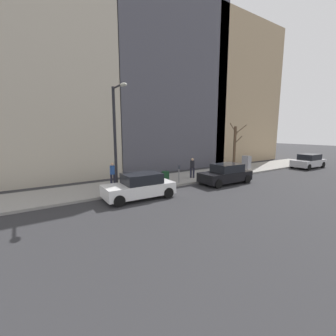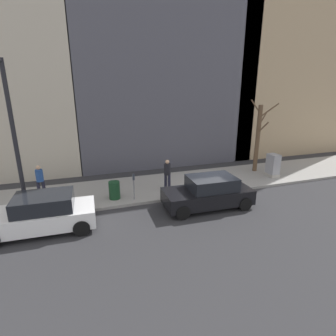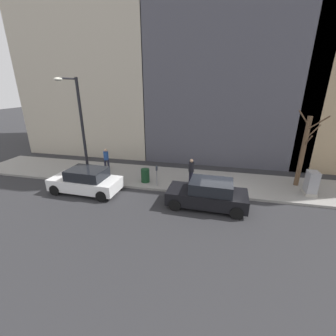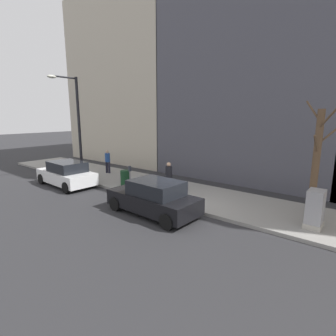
{
  "view_description": "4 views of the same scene",
  "coord_description": "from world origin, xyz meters",
  "px_view_note": "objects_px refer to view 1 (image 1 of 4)",
  "views": [
    {
      "loc": [
        -12.95,
        13.89,
        4.01
      ],
      "look_at": [
        1.72,
        4.14,
        1.12
      ],
      "focal_mm": 24.0,
      "sensor_mm": 36.0,
      "label": 1
    },
    {
      "loc": [
        -11.63,
        6.24,
        5.56
      ],
      "look_at": [
        0.14,
        2.3,
        1.74
      ],
      "focal_mm": 28.0,
      "sensor_mm": 36.0,
      "label": 2
    },
    {
      "loc": [
        -12.15,
        0.39,
        6.18
      ],
      "look_at": [
        1.61,
        3.53,
        0.99
      ],
      "focal_mm": 24.0,
      "sensor_mm": 36.0,
      "label": 3
    },
    {
      "loc": [
        -9.27,
        -6.65,
        4.26
      ],
      "look_at": [
        0.25,
        1.08,
        1.79
      ],
      "focal_mm": 28.0,
      "sensor_mm": 36.0,
      "label": 4
    }
  ],
  "objects_px": {
    "pedestrian_near_meter": "(192,167)",
    "pedestrian_midblock": "(113,173)",
    "streetlamp": "(116,131)",
    "office_block_center": "(149,72)",
    "trash_bin": "(166,177)",
    "parked_car_black": "(226,174)",
    "office_tower_right": "(34,94)",
    "parked_car_silver": "(308,161)",
    "parking_meter": "(179,172)",
    "bare_tree": "(235,147)",
    "parked_car_white": "(140,186)",
    "utility_box": "(246,163)",
    "office_tower_left": "(217,98)"
  },
  "relations": [
    {
      "from": "parked_car_white",
      "to": "pedestrian_midblock",
      "type": "xyz_separation_m",
      "value": [
        3.46,
        0.42,
        0.35
      ]
    },
    {
      "from": "streetlamp",
      "to": "office_block_center",
      "type": "distance_m",
      "value": 16.19
    },
    {
      "from": "parked_car_white",
      "to": "bare_tree",
      "type": "distance_m",
      "value": 13.39
    },
    {
      "from": "utility_box",
      "to": "office_block_center",
      "type": "bearing_deg",
      "value": 25.71
    },
    {
      "from": "streetlamp",
      "to": "utility_box",
      "type": "bearing_deg",
      "value": -85.83
    },
    {
      "from": "streetlamp",
      "to": "parked_car_silver",
      "type": "bearing_deg",
      "value": -93.56
    },
    {
      "from": "parked_car_black",
      "to": "pedestrian_near_meter",
      "type": "relative_size",
      "value": 2.56
    },
    {
      "from": "utility_box",
      "to": "office_block_center",
      "type": "height_order",
      "value": "office_block_center"
    },
    {
      "from": "utility_box",
      "to": "pedestrian_near_meter",
      "type": "xyz_separation_m",
      "value": [
        0.06,
        7.01,
        0.24
      ]
    },
    {
      "from": "pedestrian_midblock",
      "to": "office_tower_right",
      "type": "bearing_deg",
      "value": 103.9
    },
    {
      "from": "utility_box",
      "to": "pedestrian_midblock",
      "type": "xyz_separation_m",
      "value": [
        1.1,
        13.53,
        0.24
      ]
    },
    {
      "from": "trash_bin",
      "to": "pedestrian_near_meter",
      "type": "relative_size",
      "value": 0.54
    },
    {
      "from": "parked_car_silver",
      "to": "utility_box",
      "type": "relative_size",
      "value": 2.96
    },
    {
      "from": "parked_car_silver",
      "to": "streetlamp",
      "type": "bearing_deg",
      "value": 87.53
    },
    {
      "from": "office_tower_left",
      "to": "parking_meter",
      "type": "bearing_deg",
      "value": 126.36
    },
    {
      "from": "bare_tree",
      "to": "pedestrian_midblock",
      "type": "distance_m",
      "value": 13.26
    },
    {
      "from": "pedestrian_near_meter",
      "to": "utility_box",
      "type": "bearing_deg",
      "value": -126.97
    },
    {
      "from": "office_block_center",
      "to": "office_tower_right",
      "type": "relative_size",
      "value": 1.49
    },
    {
      "from": "parked_car_white",
      "to": "office_tower_right",
      "type": "relative_size",
      "value": 0.29
    },
    {
      "from": "office_tower_left",
      "to": "streetlamp",
      "type": "bearing_deg",
      "value": 119.48
    },
    {
      "from": "parked_car_silver",
      "to": "utility_box",
      "type": "distance_m",
      "value": 7.97
    },
    {
      "from": "streetlamp",
      "to": "pedestrian_midblock",
      "type": "relative_size",
      "value": 3.92
    },
    {
      "from": "pedestrian_midblock",
      "to": "office_block_center",
      "type": "distance_m",
      "value": 16.1
    },
    {
      "from": "pedestrian_near_meter",
      "to": "pedestrian_midblock",
      "type": "distance_m",
      "value": 6.6
    },
    {
      "from": "streetlamp",
      "to": "pedestrian_midblock",
      "type": "distance_m",
      "value": 3.64
    },
    {
      "from": "parking_meter",
      "to": "pedestrian_near_meter",
      "type": "height_order",
      "value": "pedestrian_near_meter"
    },
    {
      "from": "utility_box",
      "to": "streetlamp",
      "type": "relative_size",
      "value": 0.22
    },
    {
      "from": "parked_car_silver",
      "to": "parked_car_black",
      "type": "bearing_deg",
      "value": 91.69
    },
    {
      "from": "trash_bin",
      "to": "office_block_center",
      "type": "distance_m",
      "value": 15.9
    },
    {
      "from": "streetlamp",
      "to": "office_block_center",
      "type": "bearing_deg",
      "value": -37.24
    },
    {
      "from": "parked_car_black",
      "to": "parking_meter",
      "type": "xyz_separation_m",
      "value": [
        1.65,
        3.29,
        0.24
      ]
    },
    {
      "from": "parked_car_black",
      "to": "bare_tree",
      "type": "xyz_separation_m",
      "value": [
        3.79,
        -5.44,
        1.72
      ]
    },
    {
      "from": "parked_car_silver",
      "to": "parked_car_white",
      "type": "height_order",
      "value": "same"
    },
    {
      "from": "trash_bin",
      "to": "pedestrian_midblock",
      "type": "distance_m",
      "value": 3.88
    },
    {
      "from": "trash_bin",
      "to": "pedestrian_near_meter",
      "type": "xyz_separation_m",
      "value": [
        0.46,
        -2.97,
        0.49
      ]
    },
    {
      "from": "parked_car_silver",
      "to": "pedestrian_near_meter",
      "type": "relative_size",
      "value": 2.55
    },
    {
      "from": "streetlamp",
      "to": "parking_meter",
      "type": "bearing_deg",
      "value": -88.04
    },
    {
      "from": "trash_bin",
      "to": "parked_car_black",
      "type": "bearing_deg",
      "value": -116.52
    },
    {
      "from": "office_block_center",
      "to": "office_tower_right",
      "type": "xyz_separation_m",
      "value": [
        -0.52,
        12.25,
        -3.59
      ]
    },
    {
      "from": "trash_bin",
      "to": "office_tower_right",
      "type": "height_order",
      "value": "office_tower_right"
    },
    {
      "from": "parked_car_black",
      "to": "office_tower_left",
      "type": "relative_size",
      "value": 0.24
    },
    {
      "from": "utility_box",
      "to": "pedestrian_midblock",
      "type": "bearing_deg",
      "value": 85.33
    },
    {
      "from": "parked_car_silver",
      "to": "parking_meter",
      "type": "relative_size",
      "value": 3.14
    },
    {
      "from": "office_block_center",
      "to": "parked_car_white",
      "type": "bearing_deg",
      "value": 148.32
    },
    {
      "from": "parked_car_white",
      "to": "streetlamp",
      "type": "xyz_separation_m",
      "value": [
        1.34,
        0.84,
        3.28
      ]
    },
    {
      "from": "parked_car_black",
      "to": "parked_car_silver",
      "type": "bearing_deg",
      "value": -87.65
    },
    {
      "from": "trash_bin",
      "to": "parked_car_silver",
      "type": "bearing_deg",
      "value": -96.35
    },
    {
      "from": "trash_bin",
      "to": "pedestrian_midblock",
      "type": "xyz_separation_m",
      "value": [
        1.5,
        3.54,
        0.49
      ]
    },
    {
      "from": "streetlamp",
      "to": "parked_car_black",
      "type": "bearing_deg",
      "value": -100.28
    },
    {
      "from": "pedestrian_midblock",
      "to": "office_tower_right",
      "type": "relative_size",
      "value": 0.11
    }
  ]
}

